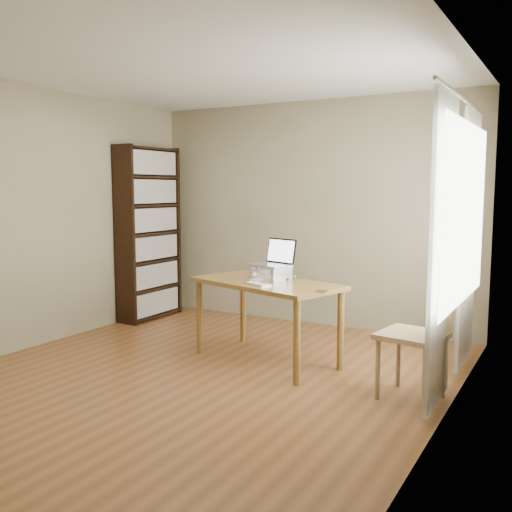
{
  "coord_description": "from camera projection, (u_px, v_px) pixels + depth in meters",
  "views": [
    {
      "loc": [
        2.75,
        -3.86,
        1.6
      ],
      "look_at": [
        0.19,
        0.65,
        0.98
      ],
      "focal_mm": 40.0,
      "sensor_mm": 36.0,
      "label": 1
    }
  ],
  "objects": [
    {
      "name": "chair",
      "position": [
        423.0,
        327.0,
        4.26
      ],
      "size": [
        0.52,
        0.52,
        1.03
      ],
      "rotation": [
        0.0,
        0.0,
        -0.16
      ],
      "color": "tan",
      "rests_on": "ground"
    },
    {
      "name": "laptop",
      "position": [
        274.0,
        259.0,
        5.32
      ],
      "size": [
        0.4,
        0.38,
        0.25
      ],
      "rotation": [
        0.0,
        0.0,
        -0.29
      ],
      "color": "silver",
      "rests_on": "laptop_stand"
    },
    {
      "name": "keyboard",
      "position": [
        258.0,
        284.0,
        5.01
      ],
      "size": [
        0.28,
        0.2,
        0.02
      ],
      "rotation": [
        0.0,
        0.0,
        -0.4
      ],
      "color": "silver",
      "rests_on": "desk"
    },
    {
      "name": "coaster",
      "position": [
        322.0,
        291.0,
        4.72
      ],
      "size": [
        0.1,
        0.1,
        0.01
      ],
      "primitive_type": "cylinder",
      "color": "brown",
      "rests_on": "desk"
    },
    {
      "name": "desk",
      "position": [
        266.0,
        292.0,
        5.23
      ],
      "size": [
        1.53,
        1.06,
        0.75
      ],
      "rotation": [
        0.0,
        0.0,
        -0.29
      ],
      "color": "brown",
      "rests_on": "ground"
    },
    {
      "name": "curtains",
      "position": [
        456.0,
        243.0,
        4.48
      ],
      "size": [
        0.03,
        1.9,
        2.25
      ],
      "color": "silver",
      "rests_on": "ground"
    },
    {
      "name": "laptop_stand",
      "position": [
        271.0,
        271.0,
        5.28
      ],
      "size": [
        0.32,
        0.25,
        0.13
      ],
      "rotation": [
        0.0,
        0.0,
        -0.29
      ],
      "color": "silver",
      "rests_on": "desk"
    },
    {
      "name": "cat",
      "position": [
        273.0,
        273.0,
        5.3
      ],
      "size": [
        0.24,
        0.48,
        0.15
      ],
      "rotation": [
        0.0,
        0.0,
        -0.43
      ],
      "color": "#453D36",
      "rests_on": "desk"
    },
    {
      "name": "room",
      "position": [
        201.0,
        224.0,
        4.71
      ],
      "size": [
        4.04,
        4.54,
        2.64
      ],
      "color": "brown",
      "rests_on": "ground"
    },
    {
      "name": "bookshelf",
      "position": [
        149.0,
        233.0,
        6.99
      ],
      "size": [
        0.3,
        0.9,
        2.1
      ],
      "color": "black",
      "rests_on": "ground"
    }
  ]
}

